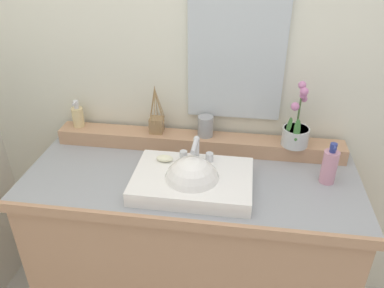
# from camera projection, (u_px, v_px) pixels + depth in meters

# --- Properties ---
(wall_back) EXTENTS (2.93, 0.20, 2.41)m
(wall_back) POSITION_uv_depth(u_px,v_px,m) (204.00, 69.00, 1.81)
(wall_back) COLOR silver
(wall_back) RESTS_ON ground
(vanity_cabinet) EXTENTS (1.41, 0.59, 0.88)m
(vanity_cabinet) POSITION_uv_depth(u_px,v_px,m) (191.00, 250.00, 1.85)
(vanity_cabinet) COLOR tan
(vanity_cabinet) RESTS_ON ground
(back_ledge) EXTENTS (1.33, 0.11, 0.07)m
(back_ledge) POSITION_uv_depth(u_px,v_px,m) (198.00, 142.00, 1.81)
(back_ledge) COLOR tan
(back_ledge) RESTS_ON vanity_cabinet
(sink_basin) EXTENTS (0.47, 0.32, 0.26)m
(sink_basin) POSITION_uv_depth(u_px,v_px,m) (192.00, 182.00, 1.54)
(sink_basin) COLOR white
(sink_basin) RESTS_ON vanity_cabinet
(soap_bar) EXTENTS (0.07, 0.04, 0.02)m
(soap_bar) POSITION_uv_depth(u_px,v_px,m) (165.00, 158.00, 1.62)
(soap_bar) COLOR beige
(soap_bar) RESTS_ON sink_basin
(potted_plant) EXTENTS (0.12, 0.12, 0.30)m
(potted_plant) POSITION_uv_depth(u_px,v_px,m) (296.00, 131.00, 1.68)
(potted_plant) COLOR silver
(potted_plant) RESTS_ON back_ledge
(soap_dispenser) EXTENTS (0.05, 0.06, 0.13)m
(soap_dispenser) POSITION_uv_depth(u_px,v_px,m) (78.00, 116.00, 1.85)
(soap_dispenser) COLOR #DEC589
(soap_dispenser) RESTS_ON back_ledge
(tumbler_cup) EXTENTS (0.07, 0.07, 0.10)m
(tumbler_cup) POSITION_uv_depth(u_px,v_px,m) (205.00, 126.00, 1.77)
(tumbler_cup) COLOR #949597
(tumbler_cup) RESTS_ON back_ledge
(reed_diffuser) EXTENTS (0.08, 0.09, 0.23)m
(reed_diffuser) POSITION_uv_depth(u_px,v_px,m) (157.00, 124.00, 1.80)
(reed_diffuser) COLOR #94724B
(reed_diffuser) RESTS_ON back_ledge
(lotion_bottle) EXTENTS (0.06, 0.07, 0.18)m
(lotion_bottle) POSITION_uv_depth(u_px,v_px,m) (329.00, 166.00, 1.56)
(lotion_bottle) COLOR #CF8EA4
(lotion_bottle) RESTS_ON vanity_cabinet
(mirror) EXTENTS (0.42, 0.02, 0.65)m
(mirror) POSITION_uv_depth(u_px,v_px,m) (237.00, 47.00, 1.62)
(mirror) COLOR silver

